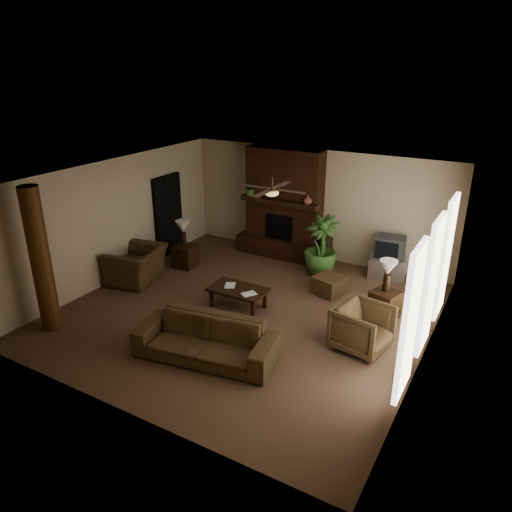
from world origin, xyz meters
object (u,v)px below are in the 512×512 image
Objects in this scene: coffee_table at (238,291)px; floor_plant at (321,259)px; side_table_left at (185,256)px; log_column at (41,261)px; armchair_right at (362,326)px; lamp_right at (388,270)px; ottoman at (329,285)px; sofa at (206,333)px; tv_stand at (387,267)px; armchair_left at (136,259)px; side_table_right at (385,304)px; lamp_left at (183,228)px; floor_vase at (326,248)px.

coffee_table is 0.83× the size of floor_plant.
coffee_table is 2.55m from side_table_left.
log_column is 3.03× the size of armchair_right.
ottoman is at bearing 164.50° from lamp_right.
sofa is at bearing -75.19° from coffee_table.
armchair_right is 2.74m from coffee_table.
armchair_left is at bearing -162.44° from tv_stand.
lamp_right reaches higher than armchair_left.
side_table_left reaches higher than tv_stand.
floor_plant reaches higher than side_table_right.
armchair_left reaches higher than side_table_left.
log_column reaches higher than ottoman.
log_column is at bearing -137.09° from coffee_table.
armchair_left is 1.34× the size of armchair_right.
ottoman is 3.80m from lamp_left.
tv_stand is at bearing 0.00° from floor_vase.
side_table_left is at bearing 83.41° from armchair_right.
log_column is at bearing -125.85° from floor_plant.
ottoman is (0.91, 3.39, -0.28)m from sofa.
floor_plant is (3.53, 4.89, -0.99)m from log_column.
log_column is 3.64× the size of floor_vase.
log_column is 5.09× the size of side_table_right.
coffee_table is at bearing 79.56° from armchair_left.
tv_stand is (4.99, 3.12, -0.29)m from armchair_left.
sofa is 1.97× the size of armchair_left.
lamp_left reaches higher than ottoman.
coffee_table is at bearing -156.84° from lamp_right.
side_table_left is at bearing 122.89° from sofa.
ottoman is at bearing -65.09° from floor_vase.
ottoman is 1.60m from lamp_right.
floor_plant is at bearing -169.54° from tv_stand.
log_column is at bearing -11.26° from armchair_left.
floor_vase is at bearing 120.30° from armchair_left.
floor_vase is 2.83m from lamp_right.
sofa is 1.91m from coffee_table.
armchair_left reaches higher than floor_vase.
lamp_left is at bearing 83.87° from log_column.
floor_plant is 2.30m from side_table_right.
side_table_left is at bearing 152.99° from coffee_table.
coffee_table is 1.56× the size of floor_vase.
floor_vase is 0.68m from floor_plant.
sofa is at bearing 134.58° from armchair_right.
armchair_left is 5.62m from lamp_right.
side_table_left is 0.85× the size of lamp_left.
coffee_table is 3.80m from tv_stand.
sofa is 2.65× the size of armchair_right.
side_table_left is 0.73m from lamp_left.
floor_vase is at bearing 32.48° from side_table_left.
armchair_right is 1.54× the size of ottoman.
armchair_right is 1.38m from side_table_right.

